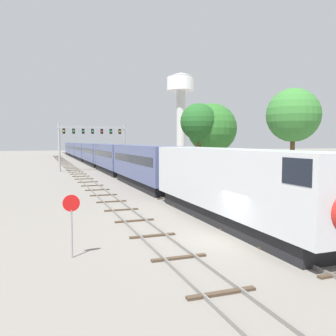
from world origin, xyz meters
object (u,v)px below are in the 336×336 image
(passenger_train, at_px, (93,153))
(signal_gantry, at_px, (93,136))
(stop_sign, at_px, (71,217))
(water_tower, at_px, (181,94))
(trackside_tree_right, at_px, (293,115))
(trackside_tree_left, at_px, (199,122))
(trackside_tree_mid, at_px, (212,128))

(passenger_train, xyz_separation_m, signal_gantry, (-2.25, -15.42, 3.57))
(stop_sign, bearing_deg, water_tower, 65.13)
(stop_sign, relative_size, trackside_tree_right, 0.25)
(trackside_tree_right, bearing_deg, trackside_tree_left, 108.76)
(signal_gantry, height_order, water_tower, water_tower)
(water_tower, height_order, stop_sign, water_tower)
(water_tower, relative_size, trackside_tree_right, 2.20)
(trackside_tree_right, bearing_deg, signal_gantry, 123.33)
(signal_gantry, distance_m, stop_sign, 49.37)
(stop_sign, distance_m, trackside_tree_mid, 43.67)
(trackside_tree_mid, bearing_deg, water_tower, 73.94)
(passenger_train, height_order, trackside_tree_right, trackside_tree_right)
(passenger_train, xyz_separation_m, water_tower, (28.53, 19.14, 16.74))
(signal_gantry, relative_size, trackside_tree_right, 1.05)
(signal_gantry, bearing_deg, trackside_tree_right, -56.67)
(water_tower, distance_m, trackside_tree_mid, 50.99)
(signal_gantry, height_order, stop_sign, signal_gantry)
(trackside_tree_right, bearing_deg, trackside_tree_mid, 98.27)
(trackside_tree_mid, bearing_deg, passenger_train, 117.50)
(water_tower, bearing_deg, stop_sign, -114.87)
(passenger_train, distance_m, trackside_tree_left, 32.41)
(stop_sign, height_order, trackside_tree_left, trackside_tree_left)
(trackside_tree_left, distance_m, trackside_tree_mid, 3.18)
(water_tower, bearing_deg, trackside_tree_left, -108.76)
(passenger_train, relative_size, trackside_tree_mid, 12.37)
(trackside_tree_left, bearing_deg, trackside_tree_right, -71.24)
(trackside_tree_mid, bearing_deg, signal_gantry, 142.60)
(water_tower, distance_m, trackside_tree_right, 66.09)
(passenger_train, height_order, water_tower, water_tower)
(water_tower, bearing_deg, trackside_tree_right, -99.98)
(signal_gantry, bearing_deg, stop_sign, -99.07)
(stop_sign, bearing_deg, trackside_tree_right, 34.83)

